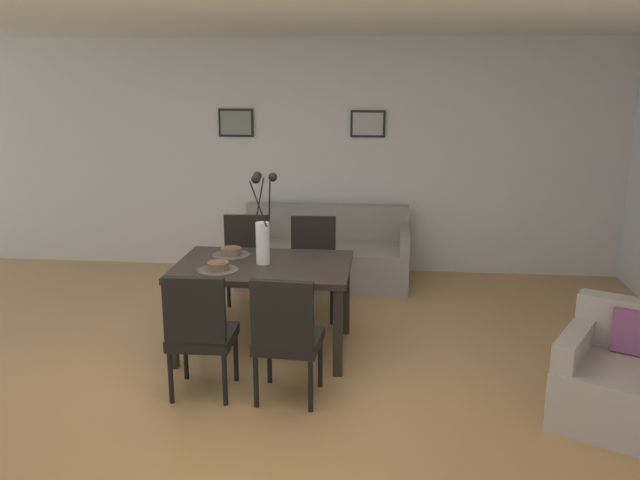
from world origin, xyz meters
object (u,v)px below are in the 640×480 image
dining_chair_far_right (313,262)px  framed_picture_center (368,124)px  dining_chair_near_right (245,260)px  dining_chair_far_left (286,333)px  dining_table (263,274)px  centerpiece_vase (263,229)px  framed_picture_left (236,123)px  dining_chair_near_left (200,329)px  bowl_near_left (218,265)px  sofa (325,257)px  bowl_near_right (231,251)px  armchair (627,380)px

dining_chair_far_right → framed_picture_center: size_ratio=2.41×
dining_chair_near_right → framed_picture_center: framed_picture_center is taller
dining_chair_far_left → dining_table: bearing=110.0°
centerpiece_vase → dining_table: bearing=-124.7°
dining_chair_near_right → centerpiece_vase: bearing=-68.6°
dining_chair_far_left → framed_picture_left: bearing=108.0°
dining_chair_near_left → bowl_near_left: size_ratio=5.41×
dining_table → sofa: 1.96m
dining_table → bowl_near_right: (-0.32, 0.22, 0.13)m
bowl_near_left → armchair: size_ratio=0.16×
dining_chair_far_right → framed_picture_left: size_ratio=2.32×
dining_chair_near_left → bowl_near_left: dining_chair_near_left is taller
centerpiece_vase → sofa: 2.06m
armchair → framed_picture_center: framed_picture_center is taller
dining_chair_near_left → dining_chair_near_right: same height
dining_chair_near_left → armchair: dining_chair_near_left is taller
sofa → armchair: 3.60m
dining_chair_far_right → sofa: 1.04m
centerpiece_vase → sofa: centerpiece_vase is taller
dining_table → bowl_near_right: 0.40m
dining_table → bowl_near_left: size_ratio=8.24×
framed_picture_left → sofa: bearing=-24.7°
sofa → framed_picture_center: framed_picture_center is taller
dining_chair_far_right → centerpiece_vase: bearing=-108.7°
bowl_near_left → dining_table: bearing=34.8°
dining_table → bowl_near_left: (-0.32, -0.22, 0.13)m
bowl_near_right → framed_picture_left: framed_picture_left is taller
bowl_near_right → bowl_near_left: bearing=-90.0°
dining_chair_near_left → dining_chair_near_right: 1.74m
framed_picture_center → dining_table: bearing=-107.3°
dining_table → centerpiece_vase: 0.37m
dining_chair_far_right → framed_picture_center: bearing=73.6°
dining_chair_far_right → dining_table: bearing=-108.7°
dining_chair_near_right → framed_picture_left: (-0.40, 1.50, 1.16)m
framed_picture_left → framed_picture_center: size_ratio=1.04×
dining_table → dining_chair_far_right: (0.30, 0.88, -0.14)m
dining_chair_far_left → bowl_near_right: (-0.64, 1.10, 0.27)m
dining_chair_far_left → bowl_near_right: 1.30m
centerpiece_vase → framed_picture_center: framed_picture_center is taller
bowl_near_right → dining_chair_near_right: bearing=92.2°
dining_chair_near_left → bowl_near_left: bearing=92.4°
dining_chair_far_right → dining_chair_far_left: bearing=-89.3°
dining_chair_far_right → bowl_near_left: size_ratio=5.41×
dining_chair_far_right → bowl_near_right: bearing=-132.8°
bowl_near_left → framed_picture_left: framed_picture_left is taller
dining_chair_near_right → framed_picture_left: bearing=104.8°
centerpiece_vase → framed_picture_center: 2.57m
bowl_near_left → bowl_near_right: (0.00, 0.44, 0.00)m
framed_picture_left → bowl_near_left: bearing=-80.7°
centerpiece_vase → armchair: 2.83m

